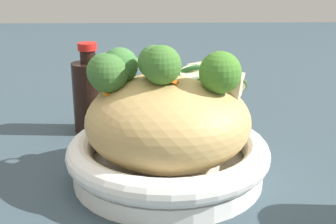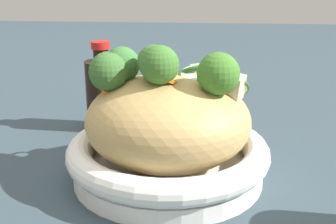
{
  "view_description": "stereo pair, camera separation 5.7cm",
  "coord_description": "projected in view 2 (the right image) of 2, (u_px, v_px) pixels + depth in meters",
  "views": [
    {
      "loc": [
        -0.54,
        0.01,
        0.27
      ],
      "look_at": [
        0.0,
        0.0,
        0.09
      ],
      "focal_mm": 49.11,
      "sensor_mm": 36.0,
      "label": 1
    },
    {
      "loc": [
        -0.54,
        -0.04,
        0.27
      ],
      "look_at": [
        0.0,
        0.0,
        0.09
      ],
      "focal_mm": 49.11,
      "sensor_mm": 36.0,
      "label": 2
    }
  ],
  "objects": [
    {
      "name": "ground_plane",
      "position": [
        168.0,
        178.0,
        0.6
      ],
      "size": [
        3.0,
        3.0,
        0.0
      ],
      "primitive_type": "plane",
      "color": "#33444D"
    },
    {
      "name": "zucchini_slices",
      "position": [
        206.0,
        79.0,
        0.57
      ],
      "size": [
        0.06,
        0.1,
        0.05
      ],
      "color": "beige",
      "rests_on": "serving_bowl"
    },
    {
      "name": "broccoli_florets",
      "position": [
        143.0,
        70.0,
        0.55
      ],
      "size": [
        0.12,
        0.2,
        0.08
      ],
      "color": "#97AF72",
      "rests_on": "serving_bowl"
    },
    {
      "name": "serving_bowl",
      "position": [
        168.0,
        158.0,
        0.59
      ],
      "size": [
        0.26,
        0.26,
        0.05
      ],
      "color": "white",
      "rests_on": "ground_plane"
    },
    {
      "name": "soy_sauce_bottle",
      "position": [
        103.0,
        93.0,
        0.75
      ],
      "size": [
        0.05,
        0.05,
        0.15
      ],
      "color": "black",
      "rests_on": "ground_plane"
    },
    {
      "name": "carrot_coins",
      "position": [
        146.0,
        81.0,
        0.57
      ],
      "size": [
        0.11,
        0.17,
        0.04
      ],
      "color": "orange",
      "rests_on": "serving_bowl"
    },
    {
      "name": "noodle_heap",
      "position": [
        168.0,
        120.0,
        0.57
      ],
      "size": [
        0.21,
        0.21,
        0.13
      ],
      "color": "tan",
      "rests_on": "serving_bowl"
    },
    {
      "name": "chicken_chunks",
      "position": [
        221.0,
        83.0,
        0.56
      ],
      "size": [
        0.06,
        0.07,
        0.04
      ],
      "color": "beige",
      "rests_on": "serving_bowl"
    }
  ]
}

